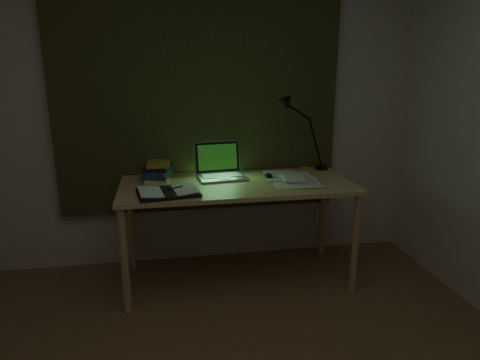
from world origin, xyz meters
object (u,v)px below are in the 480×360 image
(laptop, at_px, (222,162))
(loose_papers, at_px, (286,178))
(open_textbook, at_px, (168,192))
(book_stack, at_px, (158,171))
(desk, at_px, (237,232))
(desk_lamp, at_px, (323,135))

(laptop, relative_size, loose_papers, 1.06)
(laptop, distance_m, open_textbook, 0.54)
(laptop, distance_m, book_stack, 0.48)
(desk, xyz_separation_m, laptop, (-0.09, 0.15, 0.51))
(desk, bearing_deg, desk_lamp, 21.25)
(desk, relative_size, loose_papers, 4.42)
(desk, xyz_separation_m, open_textbook, (-0.50, -0.19, 0.40))
(laptop, relative_size, open_textbook, 1.02)
(desk, bearing_deg, open_textbook, -158.60)
(desk, relative_size, book_stack, 7.69)
(desk, distance_m, loose_papers, 0.54)
(book_stack, xyz_separation_m, desk_lamp, (1.32, 0.12, 0.21))
(loose_papers, relative_size, desk_lamp, 0.67)
(desk_lamp, bearing_deg, laptop, -157.62)
(open_textbook, distance_m, book_stack, 0.38)
(open_textbook, relative_size, book_stack, 1.81)
(laptop, distance_m, desk_lamp, 0.87)
(desk, distance_m, desk_lamp, 1.05)
(open_textbook, relative_size, desk_lamp, 0.70)
(desk, distance_m, laptop, 0.54)
(desk, xyz_separation_m, desk_lamp, (0.76, 0.29, 0.67))
(desk_lamp, bearing_deg, loose_papers, -131.97)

